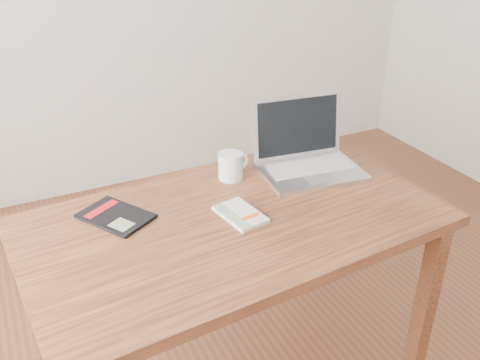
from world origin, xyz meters
name	(u,v)px	position (x,y,z in m)	size (l,w,h in m)	color
room	(303,46)	(-0.07, 0.00, 1.36)	(4.04, 4.04, 2.70)	brown
desk	(235,239)	(-0.18, 0.19, 0.66)	(1.44, 0.90, 0.75)	#572F1A
white_guidebook	(240,215)	(-0.16, 0.19, 0.76)	(0.14, 0.20, 0.02)	beige
black_guidebook	(116,216)	(-0.54, 0.37, 0.76)	(0.25, 0.28, 0.01)	black
laptop	(306,155)	(0.23, 0.40, 0.81)	(0.41, 0.34, 0.27)	silver
coffee_mug	(231,165)	(-0.07, 0.45, 0.80)	(0.13, 0.09, 0.10)	white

